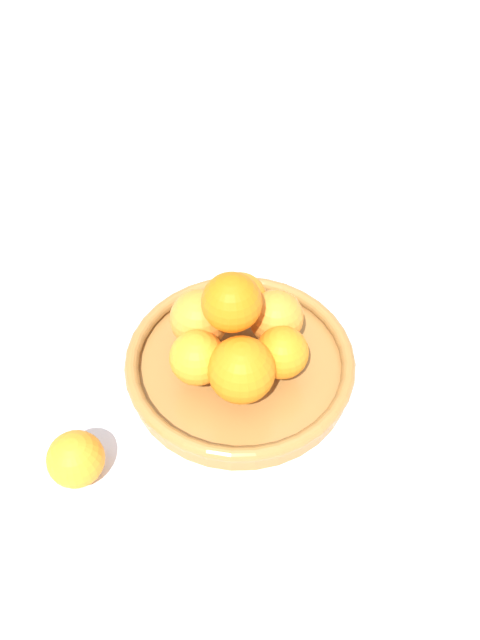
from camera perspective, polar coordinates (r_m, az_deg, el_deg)
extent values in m
plane|color=silver|center=(0.85, 0.00, -4.83)|extent=(4.00, 4.00, 0.00)
cylinder|color=#A57238|center=(0.84, 0.00, -4.40)|extent=(0.29, 0.29, 0.02)
torus|color=#A57238|center=(0.82, 0.00, -3.56)|extent=(0.30, 0.30, 0.02)
sphere|color=orange|center=(0.77, -3.91, -3.45)|extent=(0.07, 0.07, 0.07)
sphere|color=orange|center=(0.75, 0.14, -4.58)|extent=(0.08, 0.08, 0.08)
sphere|color=orange|center=(0.77, 3.86, -2.97)|extent=(0.07, 0.07, 0.07)
sphere|color=orange|center=(0.81, 3.30, 0.26)|extent=(0.07, 0.07, 0.07)
sphere|color=orange|center=(0.83, -0.07, 1.78)|extent=(0.08, 0.08, 0.08)
sphere|color=orange|center=(0.80, -3.73, 0.13)|extent=(0.08, 0.08, 0.08)
sphere|color=orange|center=(0.74, -0.76, 1.63)|extent=(0.07, 0.07, 0.07)
sphere|color=orange|center=(0.76, -14.78, -12.19)|extent=(0.07, 0.07, 0.07)
cube|color=white|center=(1.00, -13.71, 4.20)|extent=(0.13, 0.13, 0.01)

